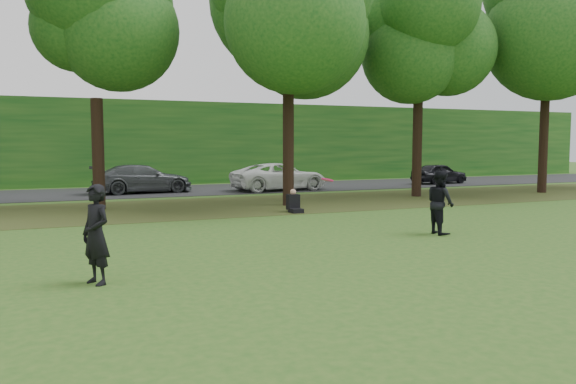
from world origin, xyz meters
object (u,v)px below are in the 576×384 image
Objects in this scene: player_right at (440,202)px; seated_person at (294,204)px; player_left at (96,235)px; frisbee at (327,180)px.

player_right is 6.25m from seated_person.
player_left is 5.06× the size of frisbee.
player_right reaches higher than frisbee.
seated_person is (-1.69, 5.99, -0.55)m from player_right.
seated_person is at bearing 71.78° from frisbee.
frisbee reaches higher than seated_person.
player_left reaches higher than frisbee.
player_right is at bearing 74.36° from player_left.
player_left is 2.11× the size of seated_person.
player_right reaches higher than seated_person.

